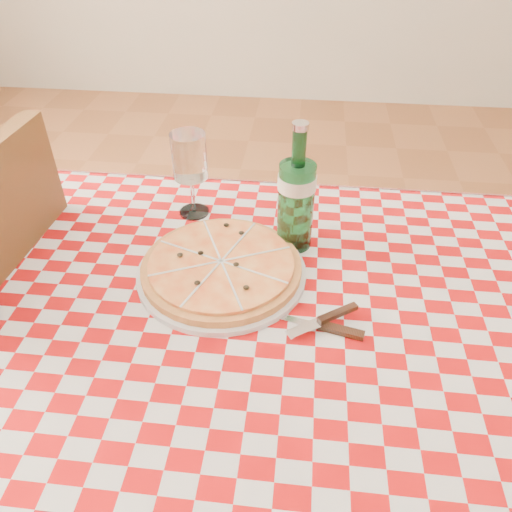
{
  "coord_description": "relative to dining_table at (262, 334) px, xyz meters",
  "views": [
    {
      "loc": [
        0.06,
        -0.7,
        1.43
      ],
      "look_at": [
        -0.02,
        0.06,
        0.82
      ],
      "focal_mm": 35.0,
      "sensor_mm": 36.0,
      "label": 1
    }
  ],
  "objects": [
    {
      "name": "dining_table",
      "position": [
        0.0,
        0.0,
        0.0
      ],
      "size": [
        1.2,
        0.8,
        0.75
      ],
      "color": "brown",
      "rests_on": "ground"
    },
    {
      "name": "tablecloth",
      "position": [
        0.0,
        0.0,
        0.09
      ],
      "size": [
        1.3,
        0.9,
        0.01
      ],
      "primitive_type": "cube",
      "color": "#B50B0C",
      "rests_on": "dining_table"
    },
    {
      "name": "pizza_plate",
      "position": [
        -0.09,
        0.07,
        0.12
      ],
      "size": [
        0.45,
        0.45,
        0.04
      ],
      "primitive_type": null,
      "rotation": [
        0.0,
        0.0,
        -0.36
      ],
      "color": "#BA823E",
      "rests_on": "tablecloth"
    },
    {
      "name": "water_bottle",
      "position": [
        0.05,
        0.19,
        0.24
      ],
      "size": [
        0.11,
        0.11,
        0.29
      ],
      "primitive_type": null,
      "rotation": [
        0.0,
        0.0,
        0.42
      ],
      "color": "#18632B",
      "rests_on": "tablecloth"
    },
    {
      "name": "wine_glass",
      "position": [
        -0.2,
        0.29,
        0.2
      ],
      "size": [
        0.08,
        0.08,
        0.2
      ],
      "primitive_type": null,
      "rotation": [
        0.0,
        0.0,
        0.06
      ],
      "color": "silver",
      "rests_on": "tablecloth"
    },
    {
      "name": "cutlery",
      "position": [
        0.11,
        -0.06,
        0.11
      ],
      "size": [
        0.25,
        0.22,
        0.02
      ],
      "primitive_type": null,
      "rotation": [
        0.0,
        0.0,
        0.26
      ],
      "color": "silver",
      "rests_on": "tablecloth"
    }
  ]
}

